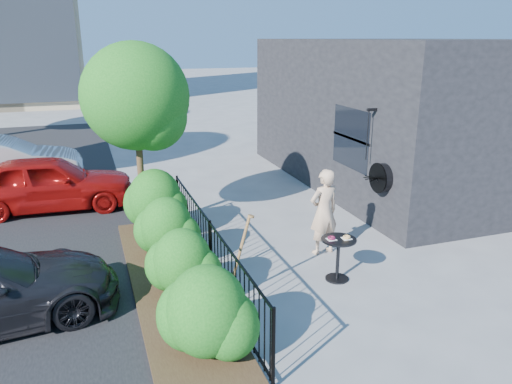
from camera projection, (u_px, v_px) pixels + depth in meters
name	position (u px, v px, depth m)	size (l,w,h in m)	color
ground	(290.00, 267.00, 9.19)	(120.00, 120.00, 0.00)	gray
shop_building	(407.00, 111.00, 14.38)	(6.22, 9.00, 4.00)	black
fence	(211.00, 250.00, 8.56)	(0.05, 6.05, 1.10)	black
planting_bed	(171.00, 283.00, 8.49)	(1.30, 6.00, 0.08)	#382616
shrubs	(174.00, 245.00, 8.42)	(1.10, 5.60, 1.24)	#155D16
patio_tree	(139.00, 103.00, 10.16)	(2.20, 2.20, 3.94)	#3F2B19
cafe_table	(338.00, 252.00, 8.57)	(0.61, 0.61, 0.81)	black
woman	(324.00, 212.00, 9.56)	(0.62, 0.41, 1.69)	tan
shovel	(237.00, 262.00, 7.91)	(0.49, 0.19, 1.44)	brown
car_red	(48.00, 183.00, 12.07)	(1.59, 3.96, 1.35)	#A60F0D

